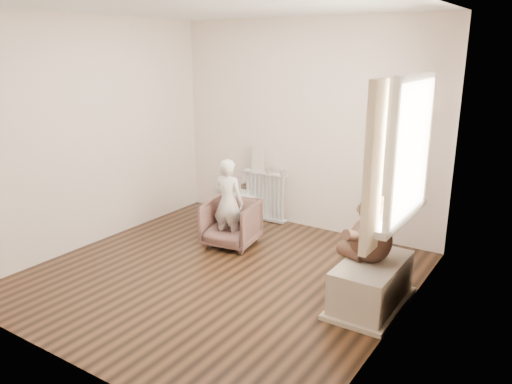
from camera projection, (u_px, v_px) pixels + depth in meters
The scene contains 20 objects.
floor at pixel (220, 275), 5.13m from camera, with size 3.60×3.60×0.01m, color black.
ceiling at pixel (214, 6), 4.40m from camera, with size 3.60×3.60×0.01m, color white.
back_wall at pixel (305, 126), 6.21m from camera, with size 3.60×0.02×2.60m, color white.
front_wall at pixel (52, 196), 3.32m from camera, with size 3.60×0.02×2.60m, color white.
left_wall at pixel (92, 133), 5.71m from camera, with size 0.02×3.60×2.60m, color white.
right_wall at pixel (404, 176), 3.82m from camera, with size 0.02×3.60×2.60m, color white.
window at pixel (412, 150), 4.04m from camera, with size 0.03×0.90×1.10m, color white.
window_sill at pixel (396, 216), 4.25m from camera, with size 0.22×1.10×0.06m, color silver.
curtain_left at pixel (373, 169), 3.65m from camera, with size 0.06×0.26×1.30m, color beige.
curtain_right at pixel (418, 145), 4.57m from camera, with size 0.06×0.26×1.30m, color beige.
radiator at pixel (265, 192), 6.64m from camera, with size 0.63×0.12×0.67m, color silver.
paper_doll at pixel (258, 159), 6.57m from camera, with size 0.19×0.02×0.31m, color beige.
tin_a at pixel (269, 171), 6.51m from camera, with size 0.10×0.10×0.06m, color #A59E8C.
tin_b at pixel (283, 173), 6.40m from camera, with size 0.09×0.09×0.05m, color #A59E8C.
toy_vanity at pixel (245, 198), 6.80m from camera, with size 0.37×0.27×0.59m, color silver.
armchair at pixel (231, 223), 5.82m from camera, with size 0.58×0.59×0.54m, color brown.
child at pixel (228, 203), 5.71m from camera, with size 0.38×0.25×1.03m, color white.
toy_bench at pixel (371, 285), 4.47m from camera, with size 0.48×0.90×0.43m, color beige.
teddy_bear at pixel (371, 234), 4.37m from camera, with size 0.49×0.38×0.60m, color #331F17, non-canonical shape.
plush_cat at pixel (401, 196), 4.34m from camera, with size 0.16×0.27×0.23m, color slate, non-canonical shape.
Camera 1 is at (2.87, -3.72, 2.25)m, focal length 35.00 mm.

